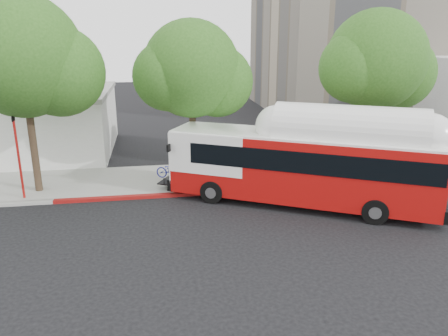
# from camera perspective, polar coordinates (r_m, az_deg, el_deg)

# --- Properties ---
(ground) EXTENTS (120.00, 120.00, 0.00)m
(ground) POSITION_cam_1_polar(r_m,az_deg,el_deg) (18.79, 0.85, -7.50)
(ground) COLOR black
(ground) RESTS_ON ground
(sidewalk) EXTENTS (60.00, 5.00, 0.15)m
(sidewalk) POSITION_cam_1_polar(r_m,az_deg,el_deg) (24.76, -1.77, -1.14)
(sidewalk) COLOR gray
(sidewalk) RESTS_ON ground
(curb_strip) EXTENTS (60.00, 0.30, 0.15)m
(curb_strip) POSITION_cam_1_polar(r_m,az_deg,el_deg) (22.33, -0.90, -3.20)
(curb_strip) COLOR gray
(curb_strip) RESTS_ON ground
(red_curb_segment) EXTENTS (10.00, 0.32, 0.16)m
(red_curb_segment) POSITION_cam_1_polar(r_m,az_deg,el_deg) (22.12, -8.62, -3.59)
(red_curb_segment) COLOR maroon
(red_curb_segment) RESTS_ON ground
(street_tree_left) EXTENTS (6.67, 5.80, 9.74)m
(street_tree_left) POSITION_cam_1_polar(r_m,az_deg,el_deg) (23.08, -23.65, 12.70)
(street_tree_left) COLOR #2D2116
(street_tree_left) RESTS_ON ground
(street_tree_mid) EXTENTS (5.75, 5.00, 8.62)m
(street_tree_mid) POSITION_cam_1_polar(r_m,az_deg,el_deg) (23.09, -3.26, 12.32)
(street_tree_mid) COLOR #2D2116
(street_tree_mid) RESTS_ON ground
(street_tree_right) EXTENTS (6.21, 5.40, 9.18)m
(street_tree_right) POSITION_cam_1_polar(r_m,az_deg,el_deg) (25.92, 20.01, 12.64)
(street_tree_right) COLOR #2D2116
(street_tree_right) RESTS_ON ground
(transit_bus) EXTENTS (12.72, 8.24, 3.91)m
(transit_bus) POSITION_cam_1_polar(r_m,az_deg,el_deg) (20.75, 10.20, 0.03)
(transit_bus) COLOR #A30C0B
(transit_bus) RESTS_ON ground
(signal_pole) EXTENTS (0.12, 0.40, 4.19)m
(signal_pole) POSITION_cam_1_polar(r_m,az_deg,el_deg) (22.98, -25.22, 1.14)
(signal_pole) COLOR #A41411
(signal_pole) RESTS_ON ground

